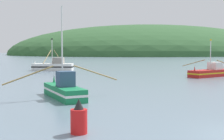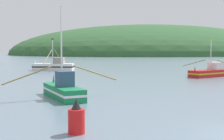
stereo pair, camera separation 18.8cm
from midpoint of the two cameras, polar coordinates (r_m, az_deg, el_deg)
name	(u,v)px [view 2 (the right image)]	position (r m, az deg, el deg)	size (l,w,h in m)	color
hill_mid_right	(151,54)	(232.37, 6.92, 2.80)	(196.36, 157.09, 41.20)	#2D562D
fishing_boat_white	(54,66)	(59.22, -10.18, 0.70)	(7.71, 12.45, 5.83)	white
fishing_boat_red	(211,72)	(47.76, 17.41, -0.35)	(7.78, 9.86, 5.33)	red
fishing_boat_green	(63,90)	(26.11, -8.47, -3.51)	(9.39, 6.78, 7.45)	#197A47
channel_buoy	(76,119)	(15.22, -6.00, -8.70)	(0.79, 0.79, 1.65)	red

